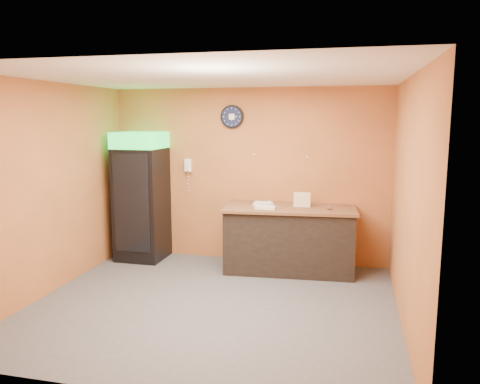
% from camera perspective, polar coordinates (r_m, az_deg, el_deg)
% --- Properties ---
extents(floor, '(4.50, 4.50, 0.00)m').
position_cam_1_polar(floor, '(6.06, -3.25, -13.55)').
color(floor, '#47474C').
rests_on(floor, ground).
extents(back_wall, '(4.50, 0.02, 2.80)m').
position_cam_1_polar(back_wall, '(7.59, 0.97, 2.03)').
color(back_wall, '#C36D37').
rests_on(back_wall, floor).
extents(left_wall, '(0.02, 4.00, 2.80)m').
position_cam_1_polar(left_wall, '(6.67, -22.22, 0.38)').
color(left_wall, '#C36D37').
rests_on(left_wall, floor).
extents(right_wall, '(0.02, 4.00, 2.80)m').
position_cam_1_polar(right_wall, '(5.47, 19.80, -1.26)').
color(right_wall, '#C36D37').
rests_on(right_wall, floor).
extents(ceiling, '(4.50, 4.00, 0.02)m').
position_cam_1_polar(ceiling, '(5.62, -3.52, 13.84)').
color(ceiling, white).
rests_on(ceiling, back_wall).
extents(beverage_cooler, '(0.74, 0.76, 2.10)m').
position_cam_1_polar(beverage_cooler, '(7.83, -12.02, -0.73)').
color(beverage_cooler, black).
rests_on(beverage_cooler, floor).
extents(prep_counter, '(1.97, 0.98, 0.96)m').
position_cam_1_polar(prep_counter, '(7.23, 6.04, -5.83)').
color(prep_counter, black).
rests_on(prep_counter, floor).
extents(wall_clock, '(0.37, 0.06, 0.37)m').
position_cam_1_polar(wall_clock, '(7.56, -0.97, 9.17)').
color(wall_clock, black).
rests_on(wall_clock, back_wall).
extents(wall_phone, '(0.12, 0.10, 0.21)m').
position_cam_1_polar(wall_phone, '(7.80, -6.34, 3.23)').
color(wall_phone, white).
rests_on(wall_phone, back_wall).
extents(butcher_paper, '(2.04, 1.10, 0.04)m').
position_cam_1_polar(butcher_paper, '(7.12, 6.11, -1.95)').
color(butcher_paper, brown).
rests_on(butcher_paper, prep_counter).
extents(sub_roll_stack, '(0.26, 0.09, 0.21)m').
position_cam_1_polar(sub_roll_stack, '(7.12, 7.59, -0.94)').
color(sub_roll_stack, beige).
rests_on(sub_roll_stack, butcher_paper).
extents(wrapped_sandwich_left, '(0.32, 0.26, 0.04)m').
position_cam_1_polar(wrapped_sandwich_left, '(7.11, 2.83, -1.58)').
color(wrapped_sandwich_left, silver).
rests_on(wrapped_sandwich_left, butcher_paper).
extents(wrapped_sandwich_mid, '(0.31, 0.13, 0.04)m').
position_cam_1_polar(wrapped_sandwich_mid, '(6.91, 3.13, -1.90)').
color(wrapped_sandwich_mid, silver).
rests_on(wrapped_sandwich_mid, butcher_paper).
extents(wrapped_sandwich_right, '(0.29, 0.13, 0.04)m').
position_cam_1_polar(wrapped_sandwich_right, '(7.27, 2.88, -1.36)').
color(wrapped_sandwich_right, silver).
rests_on(wrapped_sandwich_right, butcher_paper).
extents(kitchen_tool, '(0.06, 0.06, 0.06)m').
position_cam_1_polar(kitchen_tool, '(7.30, 3.61, -1.22)').
color(kitchen_tool, silver).
rests_on(kitchen_tool, butcher_paper).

